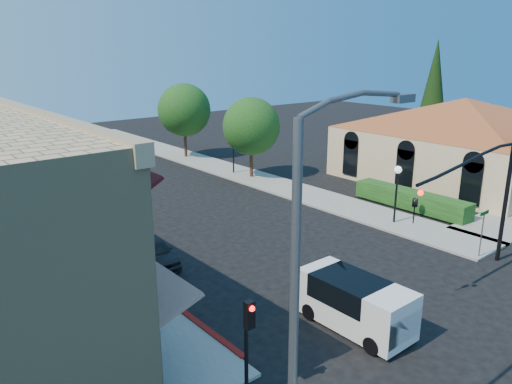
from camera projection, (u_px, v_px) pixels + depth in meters
ground at (436, 328)px, 18.91m from camera, size 120.00×120.00×0.00m
sidewalk_left at (2, 204)px, 33.54m from camera, size 3.50×50.00×0.12m
sidewalk_right at (216, 166)px, 44.23m from camera, size 3.50×50.00×0.12m
curb_red_strip at (170, 304)px, 20.62m from camera, size 0.25×10.00×0.06m
mission_building at (462, 131)px, 39.81m from camera, size 30.12×30.12×6.40m
hedge at (410, 209)px, 32.72m from camera, size 1.40×8.00×1.10m
conifer_far at (434, 89)px, 47.57m from camera, size 3.20×3.20×11.00m
street_tree_a at (251, 126)px, 39.40m from camera, size 4.56×4.56×6.48m
street_tree_b at (184, 110)px, 46.71m from camera, size 4.94×4.94×7.02m
signal_mast_arm at (487, 189)px, 22.45m from camera, size 8.01×0.39×6.00m
secondary_signal at (248, 332)px, 14.42m from camera, size 0.28×0.42×3.32m
cobra_streetlight at (307, 296)px, 10.37m from camera, size 3.60×0.25×9.31m
street_name_sign at (483, 227)px, 24.65m from camera, size 0.80×0.06×2.50m
lamppost_left_near at (129, 253)px, 18.88m from camera, size 0.44×0.44×3.57m
lamppost_left_far at (22, 180)px, 29.24m from camera, size 0.44×0.44×3.57m
lamppost_right_near at (397, 180)px, 29.26m from camera, size 0.44×0.44×3.57m
lamppost_right_far at (233, 141)px, 41.11m from camera, size 0.44×0.44×3.57m
white_van at (356, 301)px, 18.58m from camera, size 1.96×4.40×1.95m
parked_car_a at (154, 251)px, 24.30m from camera, size 2.01×4.00×1.31m
parked_car_b at (130, 251)px, 24.59m from camera, size 1.62×3.64×1.16m
parked_car_c at (71, 192)px, 34.32m from camera, size 1.91×4.23×1.20m
parked_car_d at (22, 177)px, 38.35m from camera, size 1.94×4.17×1.16m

